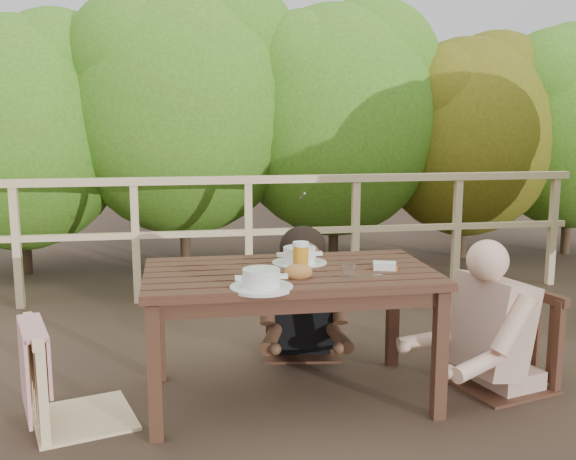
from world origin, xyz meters
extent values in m
plane|color=#473427|center=(0.00, 0.00, 0.00)|extent=(60.00, 60.00, 0.00)
cube|color=#3B2216|center=(0.00, 0.00, 0.34)|extent=(1.48, 0.83, 0.69)
cube|color=#DBBD8A|center=(-1.05, -0.09, 0.49)|extent=(0.60, 0.60, 0.97)
cube|color=#3B2216|center=(0.19, 0.68, 0.48)|extent=(0.53, 0.53, 0.96)
cube|color=#3B2216|center=(1.17, -0.03, 0.50)|extent=(0.62, 0.62, 1.01)
cube|color=#DBBD8A|center=(0.00, 2.00, 0.51)|extent=(5.60, 0.10, 1.01)
cylinder|color=silver|center=(-0.19, -0.32, 0.74)|extent=(0.30, 0.30, 0.10)
cylinder|color=white|center=(0.08, 0.16, 0.74)|extent=(0.30, 0.30, 0.10)
ellipsoid|color=#AA6934|center=(0.01, -0.17, 0.73)|extent=(0.14, 0.11, 0.08)
cylinder|color=gold|center=(0.06, -0.01, 0.77)|extent=(0.08, 0.08, 0.16)
cylinder|color=silver|center=(0.26, -0.20, 0.73)|extent=(0.07, 0.07, 0.08)
cube|color=white|center=(0.49, -0.07, 0.71)|extent=(0.14, 0.12, 0.05)
camera|label=1|loc=(-0.56, -3.27, 1.48)|focal=41.15mm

